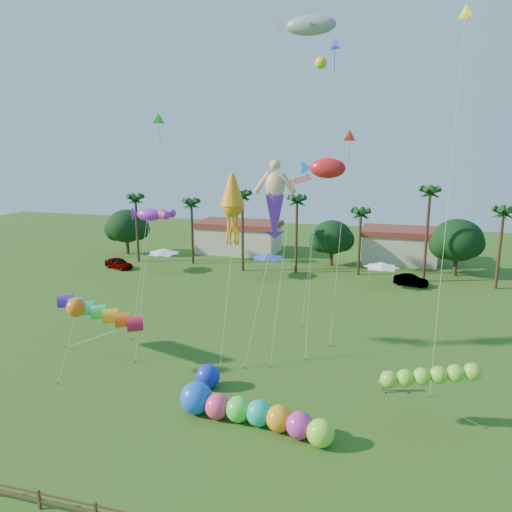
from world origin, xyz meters
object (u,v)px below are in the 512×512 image
(spectator_b, at_px, (383,381))
(caterpillar_inflatable, at_px, (249,412))
(car_b, at_px, (411,280))
(car_a, at_px, (119,263))
(blue_ball, at_px, (208,376))

(spectator_b, relative_size, caterpillar_inflatable, 0.16)
(spectator_b, bearing_deg, car_b, 138.13)
(car_a, xyz_separation_m, spectator_b, (35.68, -25.78, 0.08))
(car_a, xyz_separation_m, caterpillar_inflatable, (27.97, -32.14, 0.13))
(car_b, height_order, blue_ball, blue_ball)
(caterpillar_inflatable, bearing_deg, spectator_b, 48.50)
(blue_ball, bearing_deg, caterpillar_inflatable, -42.54)
(car_a, bearing_deg, caterpillar_inflatable, -119.99)
(car_a, distance_m, caterpillar_inflatable, 42.60)
(spectator_b, bearing_deg, blue_ball, -114.55)
(car_a, distance_m, spectator_b, 44.02)
(car_a, relative_size, spectator_b, 2.64)
(spectator_b, xyz_separation_m, blue_ball, (-11.78, -2.61, 0.04))
(car_b, distance_m, spectator_b, 27.92)
(spectator_b, xyz_separation_m, caterpillar_inflatable, (-7.71, -6.35, 0.05))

